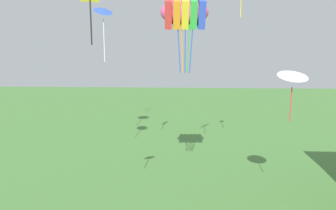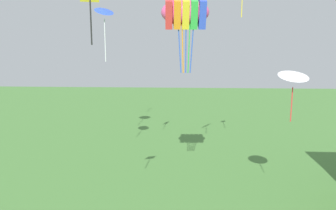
% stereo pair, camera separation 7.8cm
% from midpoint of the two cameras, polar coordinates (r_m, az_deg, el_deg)
% --- Properties ---
extents(kite_rainbow_parafoil, '(2.46, 1.81, 3.79)m').
position_cam_midpoint_polar(kite_rainbow_parafoil, '(16.57, 2.75, 15.79)').
color(kite_rainbow_parafoil, '#E54C8C').
extents(kite_white_delta, '(1.50, 1.47, 2.35)m').
position_cam_midpoint_polar(kite_white_delta, '(15.51, 20.76, 4.78)').
color(kite_white_delta, white).
extents(kite_blue_delta, '(1.55, 1.53, 3.25)m').
position_cam_midpoint_polar(kite_blue_delta, '(20.19, -11.34, 15.55)').
color(kite_blue_delta, blue).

